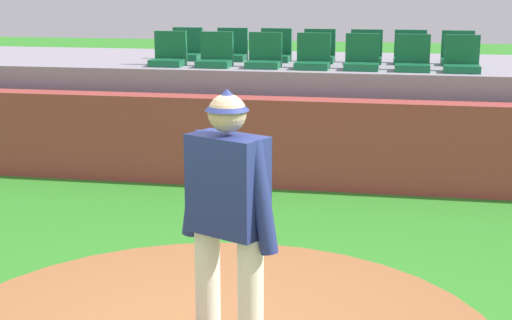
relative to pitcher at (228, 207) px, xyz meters
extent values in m
cylinder|color=silver|center=(-0.16, 0.08, -0.62)|extent=(0.17, 0.17, 0.89)
cylinder|color=silver|center=(0.16, -0.08, -0.62)|extent=(0.17, 0.17, 0.89)
cube|color=navy|center=(0.00, 0.00, 0.15)|extent=(0.57, 0.46, 0.65)
cylinder|color=navy|center=(-0.24, 0.12, 0.11)|extent=(0.26, 0.21, 0.73)
cylinder|color=navy|center=(0.24, -0.12, 0.11)|extent=(0.27, 0.21, 0.73)
sphere|color=tan|center=(0.00, 0.00, 0.62)|extent=(0.25, 0.25, 0.25)
cone|color=navy|center=(0.00, 0.00, 0.70)|extent=(0.38, 0.38, 0.14)
cube|color=#A53F39|center=(-0.20, 5.45, -0.72)|extent=(16.59, 0.40, 1.20)
cube|color=#9992A0|center=(-0.20, 7.46, -0.57)|extent=(16.15, 3.14, 1.50)
cube|color=#156339|center=(-2.32, 6.34, 0.23)|extent=(0.48, 0.44, 0.10)
cube|color=#156339|center=(-2.32, 6.52, 0.48)|extent=(0.48, 0.08, 0.40)
cube|color=#156339|center=(-1.61, 6.33, 0.23)|extent=(0.48, 0.44, 0.10)
cube|color=#156339|center=(-1.61, 6.51, 0.48)|extent=(0.48, 0.08, 0.40)
cube|color=#156339|center=(-0.89, 6.35, 0.23)|extent=(0.48, 0.44, 0.10)
cube|color=#156339|center=(-0.89, 6.53, 0.48)|extent=(0.48, 0.08, 0.40)
cube|color=#156339|center=(-0.18, 6.34, 0.23)|extent=(0.48, 0.44, 0.10)
cube|color=#156339|center=(-0.18, 6.52, 0.48)|extent=(0.48, 0.08, 0.40)
cube|color=#156339|center=(0.51, 6.35, 0.23)|extent=(0.48, 0.44, 0.10)
cube|color=#156339|center=(0.51, 6.53, 0.48)|extent=(0.48, 0.08, 0.40)
cube|color=#156339|center=(1.21, 6.34, 0.23)|extent=(0.48, 0.44, 0.10)
cube|color=#156339|center=(1.21, 6.52, 0.48)|extent=(0.48, 0.08, 0.40)
cube|color=#156339|center=(1.88, 6.32, 0.23)|extent=(0.48, 0.44, 0.10)
cube|color=#156339|center=(1.88, 6.50, 0.48)|extent=(0.48, 0.08, 0.40)
cube|color=#156339|center=(-2.31, 7.23, 0.23)|extent=(0.48, 0.44, 0.10)
cube|color=#156339|center=(-2.31, 7.41, 0.48)|extent=(0.48, 0.08, 0.40)
cube|color=#156339|center=(-1.57, 7.25, 0.23)|extent=(0.48, 0.44, 0.10)
cube|color=#156339|center=(-1.57, 7.43, 0.48)|extent=(0.48, 0.08, 0.40)
cube|color=#156339|center=(-0.88, 7.25, 0.23)|extent=(0.48, 0.44, 0.10)
cube|color=#156339|center=(-0.88, 7.43, 0.48)|extent=(0.48, 0.08, 0.40)
cube|color=#156339|center=(-0.19, 7.22, 0.23)|extent=(0.48, 0.44, 0.10)
cube|color=#156339|center=(-0.19, 7.40, 0.48)|extent=(0.48, 0.08, 0.40)
cube|color=#156339|center=(0.53, 7.22, 0.23)|extent=(0.48, 0.44, 0.10)
cube|color=#156339|center=(0.53, 7.40, 0.48)|extent=(0.48, 0.08, 0.40)
cube|color=#156339|center=(1.19, 7.26, 0.23)|extent=(0.48, 0.44, 0.10)
cube|color=#156339|center=(1.19, 7.44, 0.48)|extent=(0.48, 0.08, 0.40)
cube|color=#156339|center=(1.89, 7.24, 0.23)|extent=(0.48, 0.44, 0.10)
cube|color=#156339|center=(1.89, 7.42, 0.48)|extent=(0.48, 0.08, 0.40)
camera|label=1|loc=(1.06, -4.71, 1.45)|focal=54.63mm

